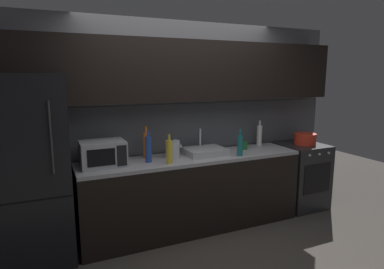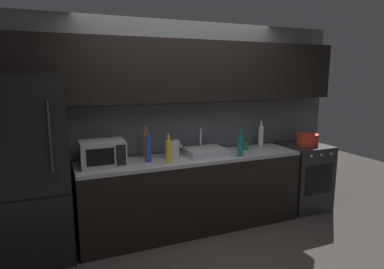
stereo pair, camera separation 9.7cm
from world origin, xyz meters
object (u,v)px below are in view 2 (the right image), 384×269
object	(u,v)px
wine_bottle_blue	(148,149)
kettle	(172,149)
wine_bottle_teal	(240,145)
wine_bottle_white	(261,135)
oven_range	(303,176)
mug_green	(245,146)
wine_bottle_orange	(146,145)
wine_bottle_yellow	(169,151)
refrigerator	(32,170)
cooking_pot	(307,139)
microwave	(102,153)

from	to	relation	value
wine_bottle_blue	kettle	bearing A→B (deg)	12.55
wine_bottle_teal	wine_bottle_white	size ratio (longest dim) A/B	0.93
oven_range	mug_green	bearing A→B (deg)	175.25
wine_bottle_white	wine_bottle_orange	world-z (taller)	wine_bottle_orange
wine_bottle_yellow	mug_green	xyz separation A→B (m)	(1.13, 0.25, -0.09)
refrigerator	cooking_pot	size ratio (longest dim) A/B	6.17
wine_bottle_yellow	cooking_pot	world-z (taller)	wine_bottle_yellow
microwave	wine_bottle_yellow	distance (m)	0.70
refrigerator	kettle	world-z (taller)	refrigerator
oven_range	wine_bottle_orange	xyz separation A→B (m)	(-2.20, 0.16, 0.61)
kettle	wine_bottle_yellow	size ratio (longest dim) A/B	0.70
wine_bottle_orange	wine_bottle_white	bearing A→B (deg)	1.40
kettle	mug_green	xyz separation A→B (m)	(1.01, 0.03, -0.05)
microwave	wine_bottle_orange	xyz separation A→B (m)	(0.52, 0.14, 0.02)
kettle	wine_bottle_yellow	world-z (taller)	wine_bottle_yellow
microwave	kettle	distance (m)	0.80
microwave	wine_bottle_white	distance (m)	2.13
kettle	wine_bottle_blue	size ratio (longest dim) A/B	0.64
refrigerator	wine_bottle_blue	xyz separation A→B (m)	(1.17, -0.03, 0.12)
wine_bottle_yellow	cooking_pot	distance (m)	2.09
wine_bottle_yellow	cooking_pot	xyz separation A→B (m)	(2.08, 0.18, -0.06)
oven_range	cooking_pot	xyz separation A→B (m)	(0.03, 0.00, 0.53)
wine_bottle_blue	mug_green	world-z (taller)	wine_bottle_blue
wine_bottle_teal	wine_bottle_orange	world-z (taller)	wine_bottle_orange
wine_bottle_teal	wine_bottle_white	xyz separation A→B (m)	(0.56, 0.39, 0.01)
kettle	wine_bottle_white	bearing A→B (deg)	6.76
oven_range	wine_bottle_yellow	distance (m)	2.13
refrigerator	wine_bottle_orange	size ratio (longest dim) A/B	5.02
oven_range	wine_bottle_blue	world-z (taller)	wine_bottle_blue
wine_bottle_white	wine_bottle_blue	xyz separation A→B (m)	(-1.64, -0.23, 0.01)
refrigerator	oven_range	xyz separation A→B (m)	(3.40, -0.00, -0.48)
oven_range	cooking_pot	bearing A→B (deg)	2.42
wine_bottle_white	mug_green	size ratio (longest dim) A/B	3.59
refrigerator	wine_bottle_orange	xyz separation A→B (m)	(1.20, 0.16, 0.12)
refrigerator	wine_bottle_white	world-z (taller)	refrigerator
oven_range	microwave	world-z (taller)	microwave
wine_bottle_teal	cooking_pot	distance (m)	1.20
refrigerator	microwave	distance (m)	0.69
wine_bottle_orange	kettle	bearing A→B (deg)	-22.97
oven_range	microwave	xyz separation A→B (m)	(-2.72, 0.02, 0.58)
wine_bottle_white	mug_green	world-z (taller)	wine_bottle_white
wine_bottle_teal	mug_green	xyz separation A→B (m)	(0.24, 0.27, -0.08)
wine_bottle_teal	wine_bottle_blue	size ratio (longest dim) A/B	0.89
microwave	mug_green	world-z (taller)	microwave
wine_bottle_white	refrigerator	bearing A→B (deg)	-175.93
microwave	wine_bottle_teal	world-z (taller)	wine_bottle_teal
microwave	kettle	bearing A→B (deg)	1.70
refrigerator	kettle	bearing A→B (deg)	1.63
wine_bottle_white	wine_bottle_yellow	size ratio (longest dim) A/B	1.06
refrigerator	wine_bottle_teal	world-z (taller)	refrigerator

